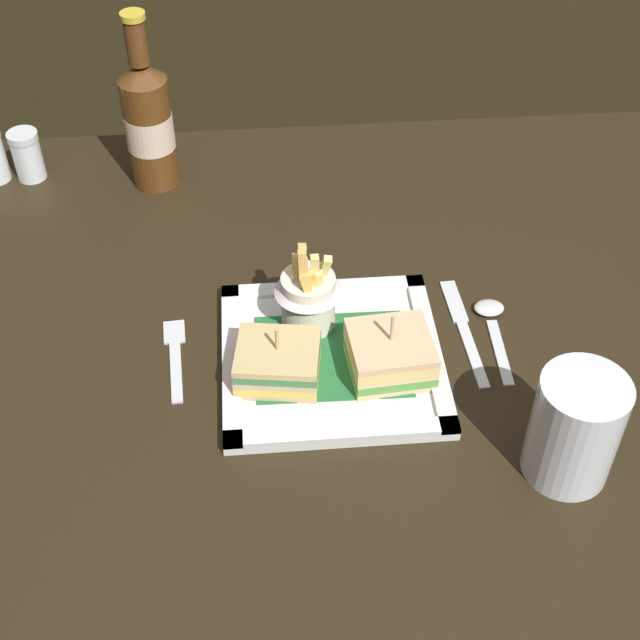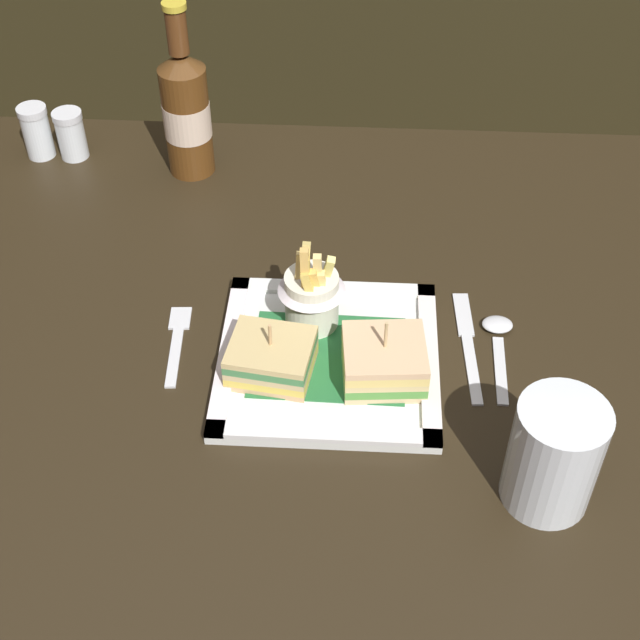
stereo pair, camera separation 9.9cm
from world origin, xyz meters
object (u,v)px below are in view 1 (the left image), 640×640
(dining_table, at_px, (310,397))
(water_glass, at_px, (573,434))
(sandwich_half_left, at_px, (278,363))
(sandwich_half_right, at_px, (390,355))
(pepper_shaker, at_px, (28,158))
(spoon, at_px, (492,319))
(beer_bottle, at_px, (148,122))
(fork, at_px, (175,354))
(knife, at_px, (463,327))
(fries_cup, at_px, (310,294))
(square_plate, at_px, (332,358))

(dining_table, xyz_separation_m, water_glass, (0.24, -0.21, 0.17))
(sandwich_half_left, height_order, water_glass, water_glass)
(sandwich_half_right, height_order, pepper_shaker, sandwich_half_right)
(spoon, bearing_deg, dining_table, 178.43)
(beer_bottle, height_order, pepper_shaker, beer_bottle)
(fork, xyz_separation_m, pepper_shaker, (-0.21, 0.36, 0.03))
(sandwich_half_left, bearing_deg, sandwich_half_right, 0.00)
(pepper_shaker, bearing_deg, fork, -60.11)
(spoon, bearing_deg, knife, -170.52)
(fries_cup, distance_m, pepper_shaker, 0.49)
(dining_table, relative_size, knife, 6.30)
(beer_bottle, height_order, fork, beer_bottle)
(dining_table, bearing_deg, beer_bottle, 120.96)
(square_plate, height_order, knife, square_plate)
(square_plate, xyz_separation_m, sandwich_half_left, (-0.06, -0.02, 0.02))
(fries_cup, bearing_deg, spoon, -0.34)
(sandwich_half_left, distance_m, water_glass, 0.31)
(square_plate, xyz_separation_m, spoon, (0.19, 0.05, -0.00))
(dining_table, xyz_separation_m, square_plate, (0.02, -0.05, 0.12))
(water_glass, height_order, knife, water_glass)
(sandwich_half_right, bearing_deg, spoon, 29.12)
(square_plate, distance_m, fork, 0.17)
(water_glass, bearing_deg, square_plate, 143.20)
(beer_bottle, bearing_deg, square_plate, -60.28)
(water_glass, relative_size, fork, 0.95)
(sandwich_half_right, height_order, spoon, sandwich_half_right)
(beer_bottle, bearing_deg, fries_cup, -59.22)
(dining_table, bearing_deg, sandwich_half_right, -43.87)
(dining_table, height_order, water_glass, water_glass)
(fries_cup, height_order, water_glass, fries_cup)
(square_plate, relative_size, pepper_shaker, 3.40)
(dining_table, distance_m, sandwich_half_left, 0.17)
(sandwich_half_left, relative_size, sandwich_half_right, 1.05)
(sandwich_half_left, distance_m, spoon, 0.26)
(sandwich_half_right, bearing_deg, sandwich_half_left, -180.00)
(dining_table, height_order, knife, knife)
(water_glass, relative_size, pepper_shaker, 1.70)
(square_plate, xyz_separation_m, knife, (0.16, 0.04, -0.01))
(dining_table, xyz_separation_m, spoon, (0.21, -0.01, 0.12))
(fries_cup, bearing_deg, sandwich_half_right, -42.64)
(fries_cup, xyz_separation_m, water_glass, (0.24, -0.21, -0.01))
(knife, distance_m, pepper_shaker, 0.64)
(knife, bearing_deg, sandwich_half_left, -162.78)
(water_glass, xyz_separation_m, fork, (-0.39, 0.19, -0.05))
(dining_table, bearing_deg, water_glass, -42.18)
(fries_cup, xyz_separation_m, beer_bottle, (-0.19, 0.32, 0.03))
(sandwich_half_left, bearing_deg, spoon, 16.18)
(beer_bottle, bearing_deg, pepper_shaker, 172.48)
(dining_table, height_order, sandwich_half_left, sandwich_half_left)
(dining_table, distance_m, beer_bottle, 0.42)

